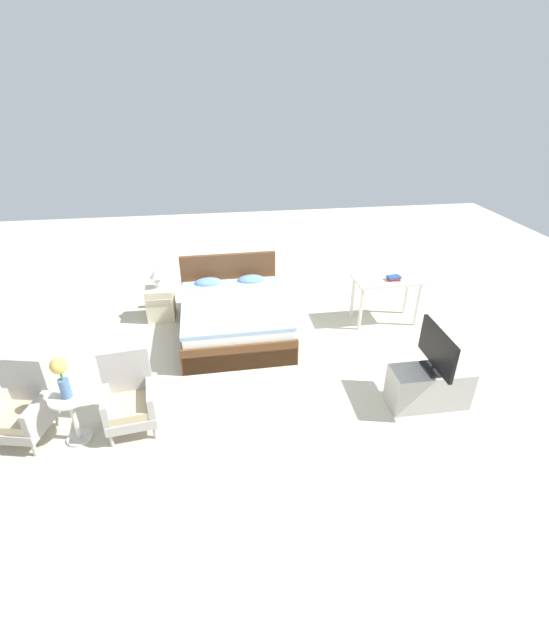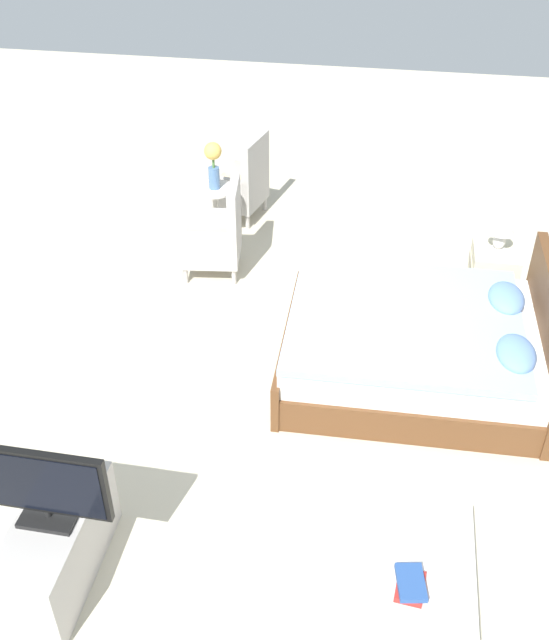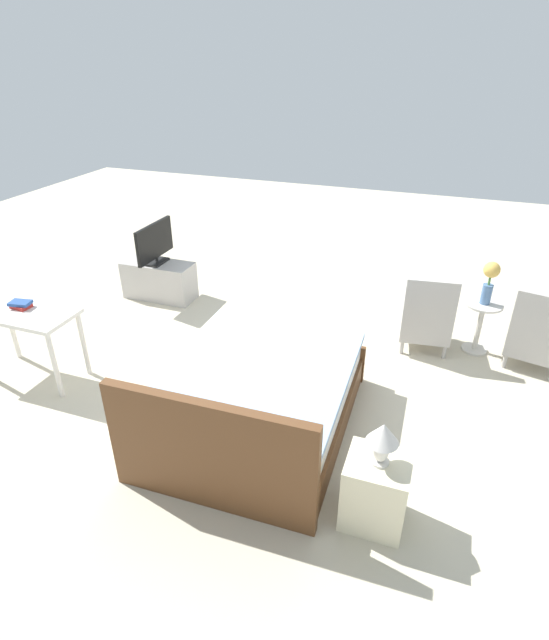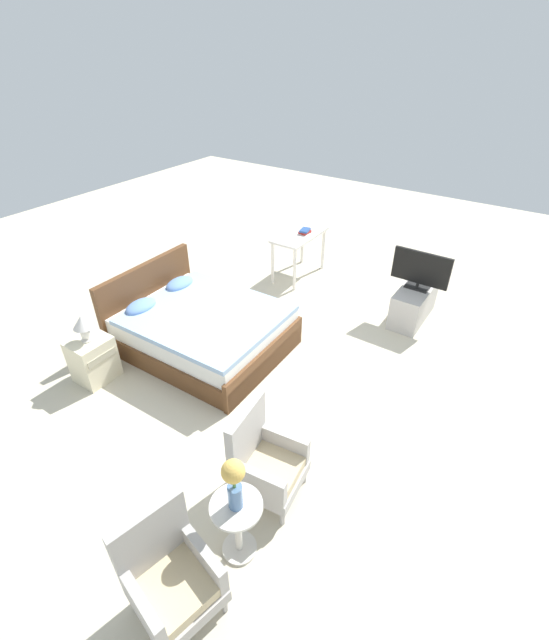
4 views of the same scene
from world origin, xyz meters
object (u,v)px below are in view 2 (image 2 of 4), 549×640
object	(u,v)px
tv_stand	(57,547)
tv_flatscreen	(40,486)
armchair_by_window_left	(241,185)
armchair_by_window_right	(217,237)
table_lamp	(502,229)
book_stack	(411,585)
side_table	(216,208)
bed	(418,347)
nightstand	(492,277)
flower_vase	(213,161)
vanity_desk	(420,592)

from	to	relation	value
tv_stand	tv_flatscreen	distance (m)	0.53
armchair_by_window_left	tv_stand	xyz separation A→B (m)	(4.65, -0.14, -0.12)
armchair_by_window_right	tv_flatscreen	bearing A→B (deg)	-2.37
armchair_by_window_left	table_lamp	xyz separation A→B (m)	(1.25, 2.56, 0.39)
book_stack	table_lamp	bearing A→B (deg)	169.32
side_table	book_stack	bearing A→B (deg)	24.73
bed	armchair_by_window_right	xyz separation A→B (m)	(-1.29, -1.92, 0.08)
bed	table_lamp	bearing A→B (deg)	151.34
side_table	nightstand	bearing A→B (deg)	75.74
armchair_by_window_right	tv_stand	size ratio (longest dim) A/B	0.96
armchair_by_window_left	side_table	distance (m)	0.58
bed	tv_flatscreen	bearing A→B (deg)	-42.85
tv_stand	tv_flatscreen	size ratio (longest dim) A/B	1.22
bed	armchair_by_window_left	distance (m)	3.09
tv_stand	bed	bearing A→B (deg)	137.12
flower_vase	tv_stand	xyz separation A→B (m)	(4.08, 0.00, -0.64)
bed	table_lamp	xyz separation A→B (m)	(-1.17, 0.64, 0.47)
bed	tv_stand	bearing A→B (deg)	-42.88
side_table	vanity_desk	distance (m)	4.79
flower_vase	table_lamp	xyz separation A→B (m)	(0.69, 2.71, -0.12)
flower_vase	tv_flatscreen	world-z (taller)	flower_vase
flower_vase	book_stack	bearing A→B (deg)	24.73
tv_flatscreen	nightstand	bearing A→B (deg)	141.47
nightstand	armchair_by_window_right	bearing A→B (deg)	-92.65
bed	armchair_by_window_right	distance (m)	2.31
armchair_by_window_right	nightstand	distance (m)	2.56
side_table	flower_vase	bearing A→B (deg)	0.00
tv_stand	side_table	bearing A→B (deg)	-179.94
side_table	tv_flatscreen	distance (m)	4.11
tv_flatscreen	flower_vase	bearing A→B (deg)	-179.94
armchair_by_window_left	table_lamp	world-z (taller)	armchair_by_window_left
nightstand	vanity_desk	xyz separation A→B (m)	(3.62, -0.63, 0.37)
armchair_by_window_right	side_table	size ratio (longest dim) A/B	1.54
tv_stand	book_stack	distance (m)	2.10
flower_vase	tv_flatscreen	size ratio (longest dim) A/B	0.61
armchair_by_window_right	tv_flatscreen	size ratio (longest dim) A/B	1.17
vanity_desk	tv_stand	bearing A→B (deg)	-96.06
bed	side_table	size ratio (longest dim) A/B	3.42
tv_flatscreen	vanity_desk	size ratio (longest dim) A/B	0.76
armchair_by_window_right	side_table	distance (m)	0.59
table_lamp	vanity_desk	world-z (taller)	table_lamp
armchair_by_window_right	book_stack	world-z (taller)	armchair_by_window_right
bed	book_stack	world-z (taller)	bed
armchair_by_window_left	armchair_by_window_right	size ratio (longest dim) A/B	1.00
armchair_by_window_right	flower_vase	xyz separation A→B (m)	(-0.57, -0.15, 0.52)
armchair_by_window_right	tv_flatscreen	world-z (taller)	tv_flatscreen
armchair_by_window_left	flower_vase	size ratio (longest dim) A/B	1.93
nightstand	tv_stand	size ratio (longest dim) A/B	0.58
side_table	flower_vase	xyz separation A→B (m)	(0.00, 0.00, 0.52)
armchair_by_window_right	tv_stand	world-z (taller)	armchair_by_window_right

